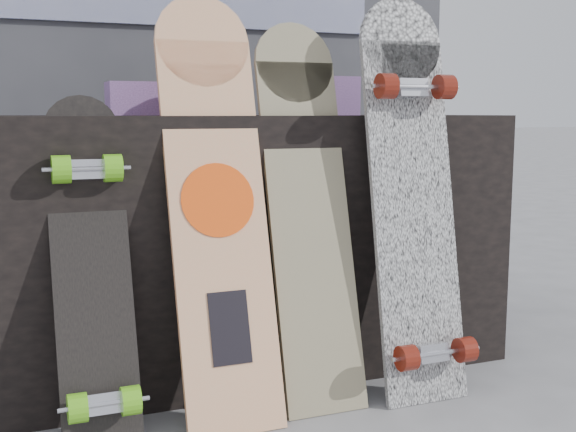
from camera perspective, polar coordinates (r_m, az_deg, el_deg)
name	(u,v)px	position (r m, az deg, el deg)	size (l,w,h in m)	color
ground	(307,421)	(1.98, 1.50, -15.89)	(60.00, 60.00, 0.00)	slate
vendor_table	(246,241)	(2.31, -3.37, -2.01)	(1.60, 0.60, 0.80)	black
booth	(179,41)	(3.11, -8.60, 13.50)	(2.40, 0.22, 2.20)	#37373D
merch_box_purple	(138,99)	(2.26, -11.81, 9.06)	(0.18, 0.12, 0.10)	#5C3A76
merch_box_small	(331,96)	(2.33, 3.40, 9.43)	(0.14, 0.14, 0.12)	#5C3A76
merch_box_flat	(196,106)	(2.44, -7.29, 8.62)	(0.22, 0.10, 0.06)	#D1B78C
longboard_geisha	(216,194)	(1.91, -5.68, 1.72)	(0.26, 0.34, 1.13)	#D0B78C
longboard_celtic	(307,200)	(2.01, 1.55, 1.24)	(0.24, 0.30, 1.07)	beige
longboard_cascadia	(414,190)	(2.07, 9.89, 2.00)	(0.26, 0.30, 1.14)	white
skateboard_dark	(92,263)	(1.86, -15.23, -3.62)	(0.19, 0.33, 0.86)	black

